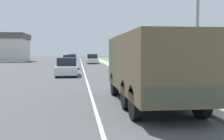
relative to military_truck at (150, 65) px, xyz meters
name	(u,v)px	position (x,y,z in m)	size (l,w,h in m)	color
ground_plane	(83,67)	(-2.19, 27.57, -1.60)	(180.00, 180.00, 0.00)	#4C4C4F
lane_centre_stripe	(83,67)	(-2.19, 27.57, -1.59)	(0.12, 120.00, 0.00)	silver
sidewalk_right	(115,66)	(2.31, 27.57, -1.54)	(1.80, 120.00, 0.12)	#ADAAA3
grass_strip_right	(147,67)	(6.71, 27.57, -1.59)	(7.00, 120.00, 0.02)	#56843D
military_truck	(150,65)	(0.00, 0.00, 0.00)	(2.41, 7.49, 2.75)	#474C38
car_nearest_ahead	(67,68)	(-3.78, 14.15, -0.89)	(1.85, 4.82, 1.57)	silver
car_second_ahead	(70,63)	(-3.82, 24.15, -0.84)	(1.75, 4.03, 1.71)	silver
car_third_ahead	(92,59)	(-0.32, 38.57, -0.85)	(1.95, 4.76, 1.68)	silver
car_fourth_ahead	(72,58)	(-4.11, 54.51, -0.90)	(1.89, 4.56, 1.54)	maroon
pickup_truck	(207,72)	(4.69, 4.86, -0.68)	(1.92, 5.24, 1.93)	black
utility_box	(219,87)	(4.01, 2.08, -1.23)	(0.55, 0.45, 0.70)	#3D7042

